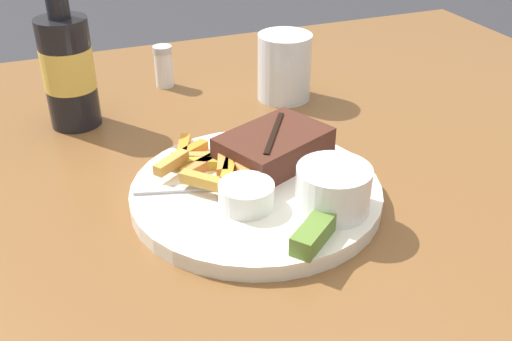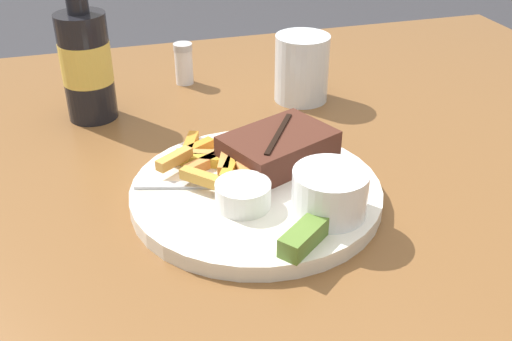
# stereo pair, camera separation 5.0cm
# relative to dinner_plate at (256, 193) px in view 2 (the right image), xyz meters

# --- Properties ---
(dining_table) EXTENTS (1.33, 1.12, 0.74)m
(dining_table) POSITION_rel_dinner_plate_xyz_m (0.00, 0.00, -0.08)
(dining_table) COLOR brown
(dining_table) RESTS_ON ground_plane
(dinner_plate) EXTENTS (0.28, 0.28, 0.02)m
(dinner_plate) POSITION_rel_dinner_plate_xyz_m (0.00, 0.00, 0.00)
(dinner_plate) COLOR silver
(dinner_plate) RESTS_ON dining_table
(steak_portion) EXTENTS (0.15, 0.13, 0.04)m
(steak_portion) POSITION_rel_dinner_plate_xyz_m (0.04, 0.05, 0.03)
(steak_portion) COLOR #472319
(steak_portion) RESTS_ON dinner_plate
(fries_pile) EXTENTS (0.14, 0.16, 0.02)m
(fries_pile) POSITION_rel_dinner_plate_xyz_m (-0.04, 0.05, 0.02)
(fries_pile) COLOR #C28C37
(fries_pile) RESTS_ON dinner_plate
(coleslaw_cup) EXTENTS (0.08, 0.08, 0.05)m
(coleslaw_cup) POSITION_rel_dinner_plate_xyz_m (0.06, -0.07, 0.04)
(coleslaw_cup) COLOR white
(coleslaw_cup) RESTS_ON dinner_plate
(dipping_sauce_cup) EXTENTS (0.06, 0.06, 0.03)m
(dipping_sauce_cup) POSITION_rel_dinner_plate_xyz_m (-0.02, -0.03, 0.02)
(dipping_sauce_cup) COLOR silver
(dipping_sauce_cup) RESTS_ON dinner_plate
(pickle_spear) EXTENTS (0.06, 0.06, 0.02)m
(pickle_spear) POSITION_rel_dinner_plate_xyz_m (0.02, -0.11, 0.02)
(pickle_spear) COLOR #567A2D
(pickle_spear) RESTS_ON dinner_plate
(fork_utensil) EXTENTS (0.13, 0.05, 0.00)m
(fork_utensil) POSITION_rel_dinner_plate_xyz_m (-0.07, 0.02, 0.01)
(fork_utensil) COLOR #B7B7BC
(fork_utensil) RESTS_ON dinner_plate
(beer_bottle) EXTENTS (0.07, 0.07, 0.24)m
(beer_bottle) POSITION_rel_dinner_plate_xyz_m (-0.16, 0.27, 0.08)
(beer_bottle) COLOR black
(beer_bottle) RESTS_ON dining_table
(drinking_glass) EXTENTS (0.08, 0.08, 0.10)m
(drinking_glass) POSITION_rel_dinner_plate_xyz_m (0.14, 0.25, 0.04)
(drinking_glass) COLOR silver
(drinking_glass) RESTS_ON dining_table
(salt_shaker) EXTENTS (0.03, 0.03, 0.07)m
(salt_shaker) POSITION_rel_dinner_plate_xyz_m (-0.01, 0.36, 0.02)
(salt_shaker) COLOR white
(salt_shaker) RESTS_ON dining_table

